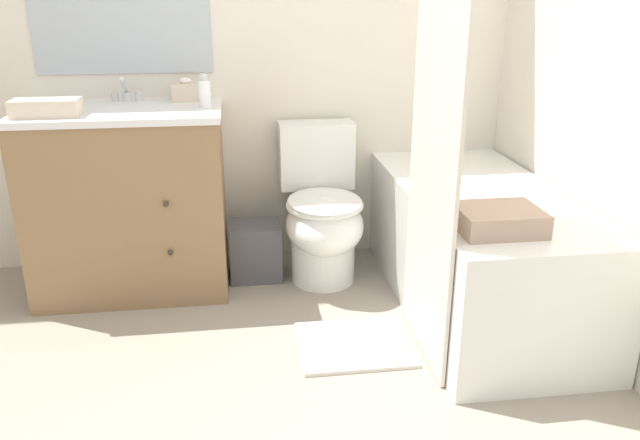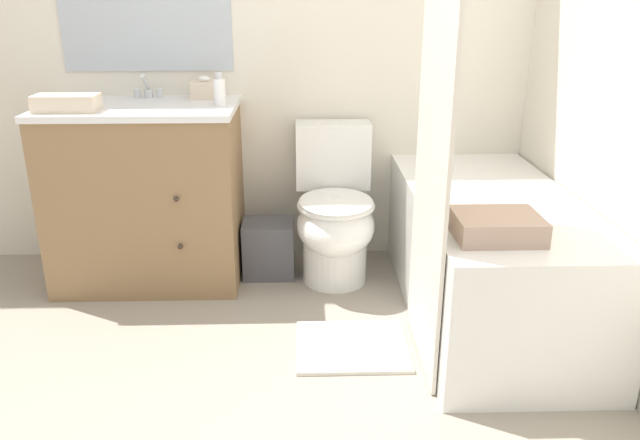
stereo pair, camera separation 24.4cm
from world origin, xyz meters
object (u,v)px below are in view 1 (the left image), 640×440
(tissue_box, at_px, (186,91))
(bath_mat, at_px, (354,344))
(bath_towel_folded, at_px, (498,220))
(bathtub, at_px, (478,248))
(hand_towel_folded, at_px, (46,108))
(sink_faucet, at_px, (126,94))
(wastebasket, at_px, (256,251))
(toilet, at_px, (322,214))
(vanity_cabinet, at_px, (130,198))
(soap_dispenser, at_px, (205,93))

(tissue_box, xyz_separation_m, bath_mat, (0.67, -0.89, -0.91))
(bath_towel_folded, bearing_deg, bathtub, 74.22)
(tissue_box, height_order, bath_towel_folded, tissue_box)
(hand_towel_folded, distance_m, bath_mat, 1.62)
(sink_faucet, relative_size, hand_towel_folded, 0.52)
(hand_towel_folded, bearing_deg, sink_faucet, 52.70)
(bath_towel_folded, relative_size, bath_mat, 0.66)
(tissue_box, relative_size, hand_towel_folded, 0.46)
(wastebasket, xyz_separation_m, hand_towel_folded, (-0.85, -0.17, 0.77))
(toilet, distance_m, tissue_box, 0.88)
(toilet, bearing_deg, vanity_cabinet, 176.64)
(toilet, bearing_deg, bath_mat, -86.75)
(bathtub, bearing_deg, bath_towel_folded, -105.78)
(tissue_box, height_order, bath_mat, tissue_box)
(bathtub, xyz_separation_m, soap_dispenser, (-1.19, 0.39, 0.66))
(tissue_box, distance_m, bath_mat, 1.44)
(sink_faucet, height_order, tissue_box, sink_faucet)
(sink_faucet, height_order, toilet, sink_faucet)
(vanity_cabinet, height_order, wastebasket, vanity_cabinet)
(toilet, distance_m, wastebasket, 0.39)
(tissue_box, bearing_deg, hand_towel_folded, -148.72)
(wastebasket, bearing_deg, bath_mat, -63.02)
(vanity_cabinet, relative_size, bath_mat, 1.99)
(sink_faucet, xyz_separation_m, wastebasket, (0.58, -0.19, -0.77))
(wastebasket, height_order, bath_towel_folded, bath_towel_folded)
(toilet, relative_size, soap_dispenser, 4.94)
(bathtub, height_order, tissue_box, tissue_box)
(bathtub, distance_m, tissue_box, 1.56)
(toilet, relative_size, bathtub, 0.52)
(toilet, bearing_deg, wastebasket, 170.60)
(soap_dispenser, bearing_deg, bathtub, -18.34)
(sink_faucet, bearing_deg, soap_dispenser, -31.20)
(bath_mat, bearing_deg, hand_towel_folded, 155.46)
(tissue_box, xyz_separation_m, hand_towel_folded, (-0.55, -0.34, -0.01))
(soap_dispenser, distance_m, hand_towel_folded, 0.67)
(bathtub, bearing_deg, hand_towel_folded, 171.73)
(toilet, height_order, wastebasket, toilet)
(toilet, distance_m, bathtub, 0.76)
(tissue_box, distance_m, bath_towel_folded, 1.61)
(tissue_box, xyz_separation_m, bath_towel_folded, (1.15, -1.07, -0.32))
(bath_mat, bearing_deg, toilet, 93.25)
(tissue_box, distance_m, hand_towel_folded, 0.65)
(vanity_cabinet, distance_m, hand_towel_folded, 0.56)
(bathtub, height_order, hand_towel_folded, hand_towel_folded)
(soap_dispenser, bearing_deg, hand_towel_folded, -169.06)
(wastebasket, relative_size, soap_dispenser, 1.87)
(bathtub, bearing_deg, bath_mat, -154.81)
(soap_dispenser, bearing_deg, vanity_cabinet, 174.07)
(toilet, distance_m, soap_dispenser, 0.80)
(vanity_cabinet, xyz_separation_m, wastebasket, (0.58, 0.00, -0.30))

